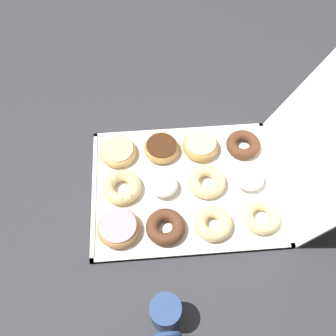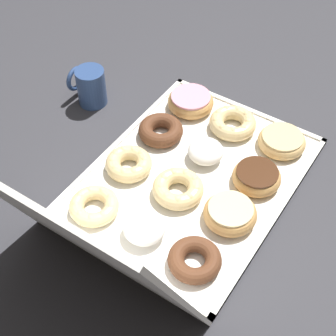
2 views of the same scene
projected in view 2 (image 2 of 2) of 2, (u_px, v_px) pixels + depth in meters
name	position (u px, v px, depth m)	size (l,w,h in m)	color
ground_plane	(192.00, 179.00, 1.19)	(3.00, 3.00, 0.00)	#333338
donut_box	(192.00, 178.00, 1.19)	(0.44, 0.57, 0.01)	white
box_lid_open	(70.00, 235.00, 0.80)	(0.44, 0.51, 0.01)	white
glazed_ring_donut_0	(282.00, 141.00, 1.24)	(0.12, 0.12, 0.04)	#E5B770
cruller_donut_1	(232.00, 123.00, 1.28)	(0.12, 0.12, 0.04)	#EACC8C
pink_frosted_donut_2	(191.00, 101.00, 1.33)	(0.12, 0.12, 0.04)	tan
chocolate_frosted_donut_3	(257.00, 177.00, 1.16)	(0.11, 0.11, 0.04)	tan
powdered_filled_donut_4	(206.00, 151.00, 1.21)	(0.09, 0.09, 0.05)	white
chocolate_cake_ring_donut_5	(161.00, 130.00, 1.26)	(0.11, 0.11, 0.04)	#59331E
glazed_ring_donut_6	(230.00, 213.00, 1.09)	(0.12, 0.12, 0.04)	tan
cruller_donut_7	(179.00, 189.00, 1.14)	(0.12, 0.12, 0.04)	#EACC8C
cruller_donut_8	(129.00, 163.00, 1.19)	(0.11, 0.11, 0.04)	#EACC8C
chocolate_cake_ring_donut_9	(195.00, 260.00, 1.02)	(0.11, 0.11, 0.03)	#59331E
powdered_filled_donut_10	(145.00, 228.00, 1.06)	(0.09, 0.09, 0.05)	white
cruller_donut_11	(94.00, 206.00, 1.11)	(0.11, 0.11, 0.03)	#EACC8C
coffee_mug	(90.00, 86.00, 1.34)	(0.10, 0.08, 0.10)	navy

